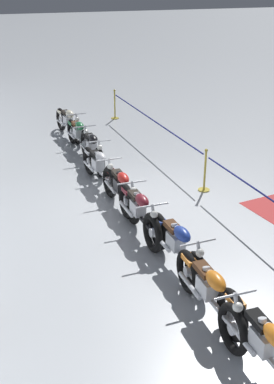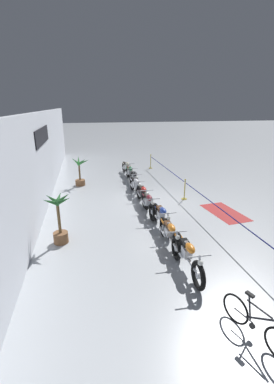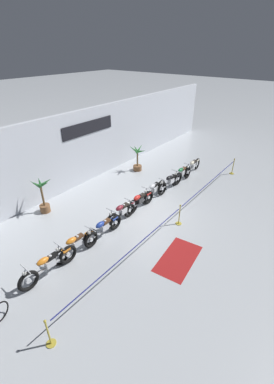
{
  "view_description": "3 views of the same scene",
  "coord_description": "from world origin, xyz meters",
  "views": [
    {
      "loc": [
        -9.21,
        3.67,
        4.73
      ],
      "look_at": [
        -1.24,
        0.65,
        0.88
      ],
      "focal_mm": 45.0,
      "sensor_mm": 36.0,
      "label": 1
    },
    {
      "loc": [
        -11.29,
        3.16,
        4.49
      ],
      "look_at": [
        -0.57,
        0.97,
        0.77
      ],
      "focal_mm": 24.0,
      "sensor_mm": 36.0,
      "label": 2
    },
    {
      "loc": [
        -8.66,
        -5.98,
        7.23
      ],
      "look_at": [
        -0.03,
        0.78,
        0.92
      ],
      "focal_mm": 24.0,
      "sensor_mm": 36.0,
      "label": 3
    }
  ],
  "objects": [
    {
      "name": "motorcycle_blue_2",
      "position": [
        -2.73,
        0.47,
        0.46
      ],
      "size": [
        2.2,
        0.62,
        0.93
      ],
      "color": "black",
      "rests_on": "ground"
    },
    {
      "name": "floor_banner",
      "position": [
        -1.87,
        -2.71,
        0.0
      ],
      "size": [
        2.37,
        1.43,
        0.01
      ],
      "primitive_type": "cube",
      "rotation": [
        0.0,
        0.0,
        0.11
      ],
      "color": "maroon",
      "rests_on": "ground"
    },
    {
      "name": "motorcycle_silver_5",
      "position": [
        1.3,
        0.68,
        0.46
      ],
      "size": [
        2.25,
        0.62,
        0.94
      ],
      "color": "black",
      "rests_on": "ground"
    },
    {
      "name": "back_wall",
      "position": [
        0.0,
        5.12,
        2.1
      ],
      "size": [
        28.0,
        0.29,
        4.2
      ],
      "color": "silver",
      "rests_on": "ground"
    },
    {
      "name": "stanchion_mid_left",
      "position": [
        0.1,
        -1.58,
        0.36
      ],
      "size": [
        0.28,
        0.28,
        1.05
      ],
      "color": "gold",
      "rests_on": "ground"
    },
    {
      "name": "motorcycle_orange_1",
      "position": [
        -4.13,
        0.61,
        0.47
      ],
      "size": [
        2.19,
        0.62,
        0.94
      ],
      "color": "black",
      "rests_on": "ground"
    },
    {
      "name": "ground_plane",
      "position": [
        0.0,
        0.0,
        0.0
      ],
      "size": [
        120.0,
        120.0,
        0.0
      ],
      "primitive_type": "plane",
      "color": "#B2B7BC"
    },
    {
      "name": "potted_palm_right_of_row",
      "position": [
        -3.1,
        4.15,
        0.83
      ],
      "size": [
        1.0,
        0.91,
        1.8
      ],
      "color": "brown",
      "rests_on": "ground"
    },
    {
      "name": "motorcycle_red_4",
      "position": [
        -0.09,
        0.59,
        0.46
      ],
      "size": [
        2.26,
        0.62,
        0.94
      ],
      "color": "black",
      "rests_on": "ground"
    },
    {
      "name": "potted_palm_left_of_row",
      "position": [
        3.55,
        3.53,
        0.72
      ],
      "size": [
        1.02,
        1.02,
        1.78
      ],
      "color": "brown",
      "rests_on": "ground"
    },
    {
      "name": "motorcycle_maroon_3",
      "position": [
        -1.32,
        0.64,
        0.47
      ],
      "size": [
        2.2,
        0.62,
        0.96
      ],
      "color": "black",
      "rests_on": "ground"
    },
    {
      "name": "motorcycle_cream_8",
      "position": [
        5.34,
        0.47,
        0.48
      ],
      "size": [
        2.33,
        0.63,
        0.95
      ],
      "color": "black",
      "rests_on": "ground"
    },
    {
      "name": "stanchion_mid_right",
      "position": [
        6.88,
        -1.58,
        0.36
      ],
      "size": [
        0.28,
        0.28,
        1.05
      ],
      "color": "gold",
      "rests_on": "ground"
    },
    {
      "name": "motorcycle_green_7",
      "position": [
        3.96,
        0.5,
        0.47
      ],
      "size": [
        2.2,
        0.62,
        0.95
      ],
      "color": "black",
      "rests_on": "ground"
    },
    {
      "name": "motorcycle_orange_0",
      "position": [
        -5.42,
        0.52,
        0.47
      ],
      "size": [
        2.39,
        0.62,
        0.96
      ],
      "color": "black",
      "rests_on": "ground"
    },
    {
      "name": "motorcycle_black_6",
      "position": [
        2.64,
        0.47,
        0.48
      ],
      "size": [
        2.36,
        0.62,
        0.96
      ],
      "color": "black",
      "rests_on": "ground"
    },
    {
      "name": "stanchion_far_left",
      "position": [
        -1.54,
        -1.58,
        0.76
      ],
      "size": [
        13.8,
        0.28,
        1.05
      ],
      "color": "gold",
      "rests_on": "ground"
    }
  ]
}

